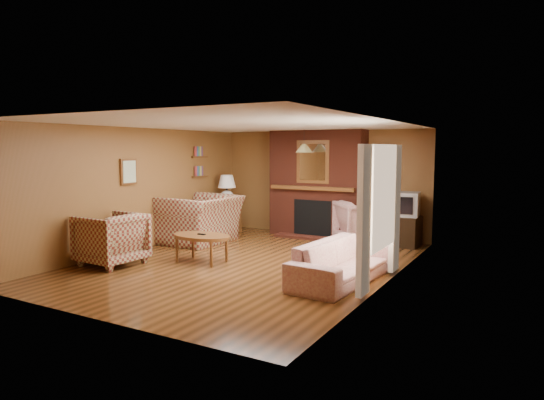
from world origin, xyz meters
The scene contains 20 objects.
floor centered at (0.00, 0.00, 0.00)m, with size 6.50×6.50×0.00m, color #3F230D.
ceiling centered at (0.00, 0.00, 2.40)m, with size 6.50×6.50×0.00m, color white.
wall_back centered at (0.00, 3.25, 1.20)m, with size 6.50×6.50×0.00m, color brown.
wall_front centered at (0.00, -3.25, 1.20)m, with size 6.50×6.50×0.00m, color brown.
wall_left centered at (-2.50, 0.00, 1.20)m, with size 6.50×6.50×0.00m, color brown.
wall_right centered at (2.50, 0.00, 1.20)m, with size 6.50×6.50×0.00m, color brown.
fireplace centered at (0.00, 2.98, 1.18)m, with size 2.20×0.82×2.40m.
window_right centered at (2.45, -0.20, 1.13)m, with size 0.10×1.85×2.00m.
bookshelf centered at (-2.44, 1.90, 1.67)m, with size 0.09×0.55×0.71m.
botanical_print centered at (-2.47, -0.30, 1.55)m, with size 0.05×0.40×0.50m.
pendant_light centered at (0.00, 2.30, 2.00)m, with size 0.36×0.36×0.48m.
plaid_loveseat centered at (-1.85, 1.10, 0.50)m, with size 1.53×1.33×0.99m, color maroon.
plaid_armchair centered at (-1.95, -1.25, 0.45)m, with size 0.95×0.98×0.89m, color maroon.
floral_sofa centered at (1.90, -0.30, 0.30)m, with size 2.09×0.82×0.61m, color #C2B097.
floral_armchair centered at (1.18, 2.68, 0.45)m, with size 0.96×0.99×0.90m, color #C2B097.
coffee_table centered at (-0.71, -0.34, 0.44)m, with size 1.12×0.69×0.51m.
side_table centered at (-2.10, 2.45, 0.33)m, with size 0.50×0.50×0.66m, color brown.
table_lamp centered at (-2.10, 2.45, 1.06)m, with size 0.43×0.43×0.71m.
tv_stand centered at (2.05, 2.80, 0.31)m, with size 0.57×0.52×0.63m, color black.
crt_tv centered at (2.05, 2.79, 0.87)m, with size 0.58×0.58×0.49m.
Camera 1 is at (4.48, -7.02, 1.99)m, focal length 32.00 mm.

